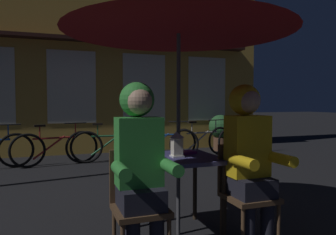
# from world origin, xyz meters

# --- Properties ---
(ground_plane) EXTENTS (60.00, 60.00, 0.00)m
(ground_plane) POSITION_xyz_m (0.00, 0.00, 0.00)
(ground_plane) COLOR black
(cafe_table) EXTENTS (0.72, 0.72, 0.74)m
(cafe_table) POSITION_xyz_m (0.00, 0.00, 0.64)
(cafe_table) COLOR navy
(cafe_table) RESTS_ON ground_plane
(patio_umbrella) EXTENTS (2.10, 2.10, 2.31)m
(patio_umbrella) POSITION_xyz_m (0.00, 0.00, 2.06)
(patio_umbrella) COLOR #4C4C51
(patio_umbrella) RESTS_ON ground_plane
(lantern) EXTENTS (0.11, 0.11, 0.23)m
(lantern) POSITION_xyz_m (-0.03, -0.03, 0.86)
(lantern) COLOR white
(lantern) RESTS_ON cafe_table
(chair_left) EXTENTS (0.40, 0.40, 0.87)m
(chair_left) POSITION_xyz_m (-0.48, -0.37, 0.49)
(chair_left) COLOR #513823
(chair_left) RESTS_ON ground_plane
(chair_right) EXTENTS (0.40, 0.40, 0.87)m
(chair_right) POSITION_xyz_m (0.48, -0.37, 0.49)
(chair_right) COLOR #513823
(chair_right) RESTS_ON ground_plane
(person_left_hooded) EXTENTS (0.45, 0.56, 1.40)m
(person_left_hooded) POSITION_xyz_m (-0.48, -0.43, 0.85)
(person_left_hooded) COLOR black
(person_left_hooded) RESTS_ON ground_plane
(person_right_hooded) EXTENTS (0.45, 0.56, 1.40)m
(person_right_hooded) POSITION_xyz_m (0.48, -0.43, 0.85)
(person_right_hooded) COLOR black
(person_right_hooded) RESTS_ON ground_plane
(shopfront_building) EXTENTS (10.00, 0.93, 6.20)m
(shopfront_building) POSITION_xyz_m (-0.69, 5.40, 3.09)
(shopfront_building) COLOR gold
(shopfront_building) RESTS_ON ground_plane
(bicycle_second) EXTENTS (1.66, 0.34, 0.84)m
(bicycle_second) POSITION_xyz_m (-1.08, 3.85, 0.35)
(bicycle_second) COLOR black
(bicycle_second) RESTS_ON ground_plane
(bicycle_third) EXTENTS (1.68, 0.16, 0.84)m
(bicycle_third) POSITION_xyz_m (0.02, 3.86, 0.35)
(bicycle_third) COLOR black
(bicycle_third) RESTS_ON ground_plane
(bicycle_fourth) EXTENTS (1.67, 0.31, 0.84)m
(bicycle_fourth) POSITION_xyz_m (1.05, 3.71, 0.35)
(bicycle_fourth) COLOR black
(bicycle_fourth) RESTS_ON ground_plane
(bicycle_fifth) EXTENTS (1.66, 0.33, 0.84)m
(bicycle_fifth) POSITION_xyz_m (2.10, 3.87, 0.35)
(bicycle_fifth) COLOR black
(bicycle_fifth) RESTS_ON ground_plane
(bicycle_furthest) EXTENTS (1.67, 0.31, 0.84)m
(bicycle_furthest) POSITION_xyz_m (3.25, 3.83, 0.35)
(bicycle_furthest) COLOR black
(bicycle_furthest) RESTS_ON ground_plane
(book) EXTENTS (0.23, 0.18, 0.02)m
(book) POSITION_xyz_m (0.12, 0.13, 0.75)
(book) COLOR #661E7A
(book) RESTS_ON cafe_table
(potted_plant) EXTENTS (0.60, 0.60, 0.92)m
(potted_plant) POSITION_xyz_m (2.92, 4.50, 0.54)
(potted_plant) COLOR brown
(potted_plant) RESTS_ON ground_plane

